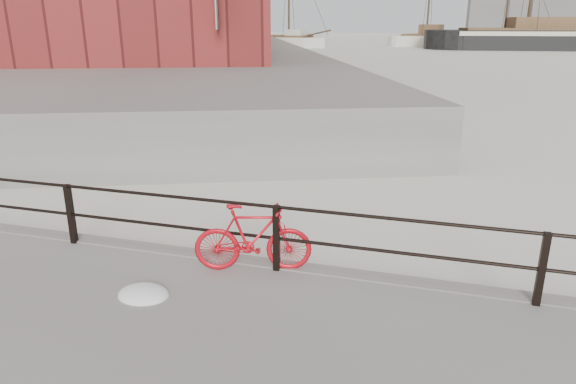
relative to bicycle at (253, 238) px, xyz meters
The scene contains 9 objects.
ground 3.93m from the bicycle, ahead, with size 400.00×400.00×0.00m, color white.
far_quay 80.80m from the bicycle, 116.60° to the left, with size 24.00×150.00×1.80m, color gray.
guardrail 3.83m from the bicycle, ahead, with size 28.00×0.10×1.00m, color black, non-canonical shape.
bicycle is the anchor object (origin of this frame).
schooner_mid 83.05m from the bicycle, 86.29° to the left, with size 26.25×11.10×19.12m, color silver, non-canonical shape.
schooner_left 80.84m from the bicycle, 109.39° to the left, with size 24.34×11.06×18.49m, color beige, non-canonical shape.
workboat_near 36.17m from the bicycle, 121.10° to the left, with size 10.81×3.60×7.00m, color black, non-canonical shape.
workboat_far 51.14m from the bicycle, 122.63° to the left, with size 9.69×3.35×7.00m, color black, non-canonical shape.
industrial_west 142.49m from the bicycle, 80.36° to the left, with size 32.00×18.00×18.00m, color gray.
Camera 1 is at (-1.44, -6.63, 3.80)m, focal length 32.00 mm.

